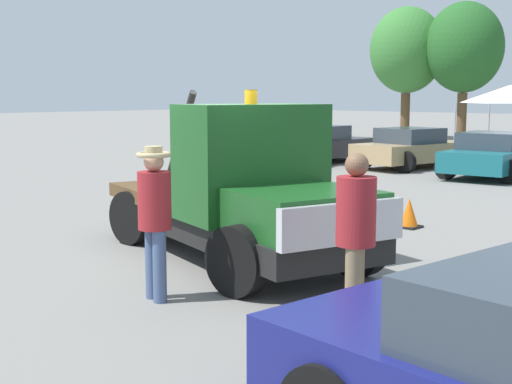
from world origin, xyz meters
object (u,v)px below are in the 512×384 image
at_px(person_at_hood, 155,210).
at_px(tree_right, 464,48).
at_px(parked_car_charcoal, 320,145).
at_px(canopy_tent_white, 510,94).
at_px(tree_center, 407,51).
at_px(parked_car_tan, 413,148).
at_px(tow_truck, 243,197).
at_px(parked_car_teal, 494,155).
at_px(traffic_cone, 409,214).
at_px(person_near_truck, 356,229).

bearing_deg(person_at_hood, tree_right, 35.29).
bearing_deg(parked_car_charcoal, person_at_hood, -149.86).
xyz_separation_m(canopy_tent_white, tree_center, (-7.35, 3.42, 2.35)).
distance_m(parked_car_charcoal, parked_car_tan, 3.47).
height_order(canopy_tent_white, tree_center, tree_center).
height_order(tow_truck, parked_car_teal, tow_truck).
height_order(parked_car_tan, tree_right, tree_right).
xyz_separation_m(canopy_tent_white, traffic_cone, (6.64, -19.62, -2.19)).
bearing_deg(person_near_truck, canopy_tent_white, 83.29).
height_order(tow_truck, traffic_cone, tow_truck).
bearing_deg(parked_car_charcoal, person_near_truck, -142.40).
distance_m(tow_truck, person_near_truck, 3.24).
height_order(parked_car_charcoal, traffic_cone, parked_car_charcoal).
distance_m(person_at_hood, parked_car_tan, 16.75).
bearing_deg(person_near_truck, parked_car_tan, 91.55).
height_order(parked_car_charcoal, parked_car_tan, same).
height_order(person_near_truck, person_at_hood, person_near_truck).
distance_m(tree_right, traffic_cone, 26.38).
distance_m(person_near_truck, person_at_hood, 2.47).
bearing_deg(tree_center, tow_truck, -63.29).
xyz_separation_m(person_near_truck, parked_car_charcoal, (-11.55, 14.36, -0.43)).
xyz_separation_m(parked_car_charcoal, parked_car_teal, (6.57, -0.06, -0.00)).
relative_size(person_near_truck, person_at_hood, 1.01).
height_order(tree_center, traffic_cone, tree_center).
xyz_separation_m(parked_car_tan, traffic_cone, (5.55, -9.56, -0.39)).
bearing_deg(parked_car_charcoal, parked_car_teal, -91.74).
distance_m(canopy_tent_white, tree_center, 8.43).
bearing_deg(parked_car_charcoal, tree_right, 6.35).
bearing_deg(tree_right, tree_center, -169.91).
xyz_separation_m(tow_truck, traffic_cone, (0.35, 4.06, -0.71)).
distance_m(person_at_hood, canopy_tent_white, 26.70).
bearing_deg(tow_truck, tree_center, 133.35).
relative_size(tow_truck, tree_right, 0.79).
xyz_separation_m(parked_car_charcoal, tree_right, (-1.95, 14.66, 4.18)).
distance_m(canopy_tent_white, traffic_cone, 20.83).
height_order(person_near_truck, tree_right, tree_right).
bearing_deg(tree_right, parked_car_teal, -59.96).
distance_m(person_near_truck, parked_car_charcoal, 18.43).
bearing_deg(parked_car_teal, person_near_truck, -166.25).
distance_m(person_at_hood, parked_car_charcoal, 17.66).
relative_size(person_near_truck, traffic_cone, 3.38).
bearing_deg(parked_car_tan, traffic_cone, -140.28).
height_order(tree_center, tree_right, tree_right).
bearing_deg(tree_right, person_at_hood, -69.48).
distance_m(parked_car_teal, canopy_tent_white, 11.70).
height_order(tow_truck, canopy_tent_white, canopy_tent_white).
xyz_separation_m(person_near_truck, traffic_cone, (-2.58, 5.44, -0.82)).
relative_size(parked_car_teal, tree_right, 0.62).
bearing_deg(tow_truck, tree_right, 127.54).
bearing_deg(traffic_cone, tree_right, 114.83).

